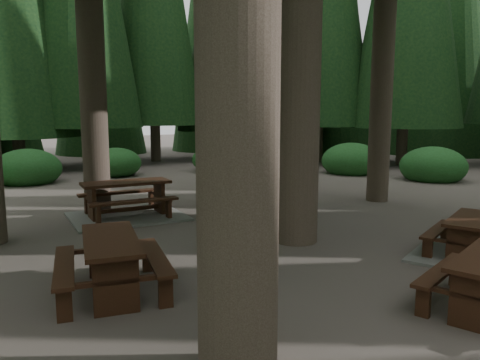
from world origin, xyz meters
TOP-DOWN VIEW (x-y plane):
  - ground at (0.00, 0.00)m, footprint 80.00×80.00m
  - picnic_table_a at (2.61, -2.30)m, footprint 2.49×2.27m
  - picnic_table_b at (-3.07, -0.33)m, footprint 1.91×2.16m
  - picnic_table_c at (-1.13, 4.01)m, footprint 2.81×2.42m
  - picnic_table_d at (4.69, 5.75)m, footprint 2.14×2.11m
  - shrub_ring at (0.70, 0.75)m, footprint 23.86×24.64m

SIDE VIEW (x-z plane):
  - ground at x=0.00m, z-range 0.00..0.00m
  - picnic_table_a at x=2.61m, z-range -0.12..0.57m
  - picnic_table_c at x=-1.13m, z-range -0.13..0.75m
  - shrub_ring at x=0.70m, z-range -0.35..1.15m
  - picnic_table_d at x=4.69m, z-range 0.12..0.84m
  - picnic_table_b at x=-3.07m, z-range 0.13..0.92m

